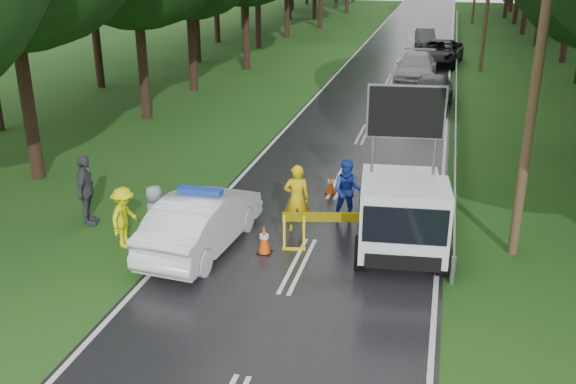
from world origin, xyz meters
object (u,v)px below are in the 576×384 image
(police_sedan, at_px, (202,221))
(queue_car_first, at_px, (431,92))
(civilian, at_px, (348,191))
(work_truck, at_px, (402,209))
(officer, at_px, (297,199))
(queue_car_second, at_px, (416,68))
(queue_car_third, at_px, (439,52))
(queue_car_fourth, at_px, (425,37))
(barrier, at_px, (334,222))

(police_sedan, bearing_deg, queue_car_first, -102.21)
(civilian, bearing_deg, work_truck, -47.11)
(officer, xyz_separation_m, queue_car_second, (1.93, 21.84, -0.18))
(work_truck, distance_m, officer, 2.87)
(work_truck, distance_m, queue_car_second, 22.16)
(civilian, height_order, queue_car_second, civilian)
(work_truck, bearing_deg, queue_car_third, 83.65)
(queue_car_first, distance_m, queue_car_fourth, 20.94)
(queue_car_third, bearing_deg, barrier, -87.43)
(queue_car_third, distance_m, queue_car_fourth, 8.53)
(queue_car_second, xyz_separation_m, queue_car_fourth, (-0.11, 14.43, -0.15))
(barrier, height_order, civilian, civilian)
(civilian, bearing_deg, police_sedan, -150.09)
(queue_car_fourth, bearing_deg, queue_car_second, -97.22)
(police_sedan, relative_size, officer, 2.44)
(officer, distance_m, queue_car_first, 15.66)
(barrier, relative_size, civilian, 1.40)
(queue_car_second, relative_size, queue_car_third, 0.96)
(work_truck, distance_m, queue_car_first, 15.66)
(police_sedan, distance_m, work_truck, 5.17)
(civilian, height_order, queue_car_fourth, civilian)
(police_sedan, relative_size, queue_car_third, 0.83)
(civilian, relative_size, queue_car_first, 0.39)
(barrier, distance_m, officer, 1.57)
(barrier, bearing_deg, queue_car_fourth, 76.88)
(queue_car_fourth, bearing_deg, work_truck, -96.04)
(police_sedan, height_order, queue_car_second, police_sedan)
(police_sedan, distance_m, queue_car_second, 23.83)
(work_truck, relative_size, queue_car_third, 0.91)
(work_truck, distance_m, civilian, 2.07)
(civilian, bearing_deg, officer, -149.42)
(queue_car_first, xyz_separation_m, queue_car_fourth, (-1.23, 20.91, -0.17))
(officer, height_order, queue_car_first, officer)
(work_truck, height_order, queue_car_first, work_truck)
(barrier, height_order, queue_car_first, queue_car_first)
(police_sedan, distance_m, barrier, 3.40)
(barrier, bearing_deg, officer, 128.09)
(police_sedan, relative_size, queue_car_second, 0.87)
(officer, distance_m, queue_car_second, 21.92)
(officer, xyz_separation_m, queue_car_third, (3.11, 27.84, -0.18))
(officer, xyz_separation_m, civilian, (1.25, 1.00, -0.04))
(police_sedan, xyz_separation_m, queue_car_fourth, (3.95, 37.91, -0.13))
(barrier, xyz_separation_m, queue_car_fourth, (0.61, 37.27, -0.19))
(police_sedan, xyz_separation_m, work_truck, (4.99, 1.34, 0.32))
(police_sedan, xyz_separation_m, queue_car_second, (4.06, 23.48, 0.03))
(work_truck, relative_size, barrier, 2.01)
(queue_car_second, bearing_deg, civilian, -91.10)
(police_sedan, xyz_separation_m, barrier, (3.34, 0.64, 0.06))
(work_truck, height_order, officer, work_truck)
(queue_car_first, distance_m, queue_car_third, 12.48)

